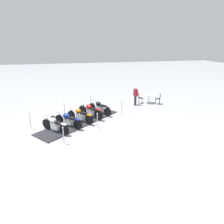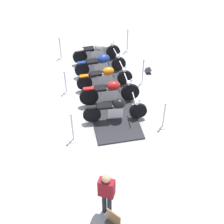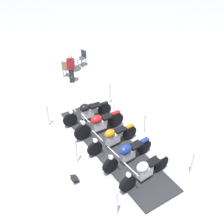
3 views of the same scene
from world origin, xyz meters
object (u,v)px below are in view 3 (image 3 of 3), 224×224
Objects in this scene: cafe_chair_near_table at (66,68)px; cafe_chair_across_table at (82,57)px; motorcycle_cream at (144,171)px; stanchion_left_front at (110,98)px; info_placard at (75,179)px; motorcycle_navy at (127,153)px; bystander_person at (71,66)px; stanchion_right_mid at (77,155)px; stanchion_right_rear at (117,207)px; motorcycle_black at (87,112)px; motorcycle_maroon at (99,124)px; stanchion_right_front at (49,119)px; motorcycle_copper at (112,138)px; stanchion_left_mid at (144,127)px; cafe_table at (72,61)px; stanchion_left_rear at (191,167)px.

cafe_chair_near_table reaches higher than cafe_chair_across_table.
stanchion_left_front is at bearing -112.97° from motorcycle_cream.
motorcycle_navy is at bearing -98.72° from info_placard.
cafe_chair_near_table is 0.80m from bystander_person.
info_placard is at bearing -174.09° from stanchion_right_mid.
stanchion_right_mid reaches higher than info_placard.
stanchion_right_mid is 1.20× the size of cafe_chair_near_table.
stanchion_right_rear is at bearing 11.22° from bystander_person.
cafe_chair_near_table is (3.90, 1.87, 0.03)m from motorcycle_black.
motorcycle_maroon is 2.24m from stanchion_right_front.
motorcycle_copper is 1.58× the size of stanchion_right_rear.
stanchion_right_front is at bearing 89.02° from stanchion_left_mid.
stanchion_right_front is at bearing -45.92° from motorcycle_maroon.
cafe_chair_near_table is (6.23, 3.77, 0.05)m from motorcycle_navy.
motorcycle_copper is 2.00m from motorcycle_cream.
motorcycle_black is 1.03× the size of motorcycle_maroon.
motorcycle_maroon is 3.01m from motorcycle_cream.
motorcycle_copper is at bearing 94.52° from motorcycle_black.
cafe_chair_near_table is at bearing -101.40° from motorcycle_copper.
cafe_table is 0.82m from cafe_chair_across_table.
motorcycle_cream is 1.65m from stanchion_right_rear.
bystander_person reaches higher than motorcycle_cream.
cafe_chair_across_table is at bearing 16.99° from stanchion_right_rear.
cafe_chair_near_table is (2.40, 2.69, 0.20)m from stanchion_left_front.
motorcycle_maroon is at bearing -91.96° from motorcycle_copper.
cafe_chair_near_table is at bearing -99.16° from motorcycle_black.
stanchion_right_mid is (-2.04, -1.67, 0.04)m from stanchion_right_front.
stanchion_right_mid reaches higher than stanchion_left_mid.
cafe_chair_near_table is at bearing 23.28° from stanchion_right_rear.
stanchion_left_mid is at bearing 149.01° from motorcycle_maroon.
motorcycle_navy reaches higher than info_placard.
motorcycle_navy is at bearing -93.63° from motorcycle_cream.
stanchion_left_front is 4.90m from info_placard.
stanchion_left_mid is at bearing -50.66° from stanchion_right_mid.
motorcycle_navy reaches higher than cafe_table.
motorcycle_black is at bearing 77.71° from stanchion_left_mid.
stanchion_left_rear reaches higher than motorcycle_black.
motorcycle_maroon reaches higher than stanchion_right_front.
stanchion_right_mid is 2.84× the size of info_placard.
stanchion_right_mid reaches higher than cafe_table.
stanchion_left_front reaches higher than cafe_table.
motorcycle_maroon reaches higher than cafe_table.
motorcycle_black is 2.57m from stanchion_left_mid.
stanchion_right_front is at bearing 69.85° from stanchion_left_rear.
stanchion_right_mid is 2.64m from stanchion_right_rear.
stanchion_left_front is 2.99m from bystander_person.
stanchion_left_rear is (-0.25, -2.27, -0.18)m from motorcycle_navy.
motorcycle_copper is at bearing -93.93° from motorcycle_cream.
stanchion_left_mid is at bearing 34.52° from bystander_person.
motorcycle_cream is 4.91m from stanchion_left_front.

